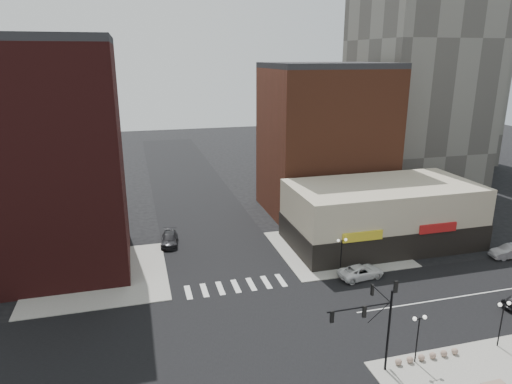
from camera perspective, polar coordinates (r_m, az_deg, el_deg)
name	(u,v)px	position (r m, az deg, el deg)	size (l,w,h in m)	color
ground	(257,328)	(43.20, 0.12, -16.69)	(240.00, 240.00, 0.00)	black
road_ew	(257,328)	(43.19, 0.12, -16.68)	(200.00, 14.00, 0.02)	black
road_ns	(257,328)	(43.19, 0.12, -16.67)	(14.00, 200.00, 0.02)	black
sidewalk_nw	(98,276)	(54.92, -19.11, -9.88)	(15.00, 15.00, 0.12)	gray
sidewalk_ne	(336,248)	(59.75, 9.97, -6.96)	(15.00, 15.00, 0.12)	gray
building_nw	(46,162)	(55.29, -24.75, 3.38)	(16.00, 15.00, 25.00)	#3C1413
building_ne_midrise	(325,142)	(71.50, 8.64, 6.20)	(18.00, 15.00, 22.00)	brown
building_ne_row	(381,219)	(61.90, 15.40, -3.25)	(24.20, 12.20, 8.00)	#B6AA91
traffic_signal	(376,314)	(36.90, 14.79, -14.55)	(5.59, 3.09, 7.77)	black
street_lamp_se_a	(419,327)	(39.48, 19.67, -15.63)	(1.22, 0.32, 4.16)	black
street_lamp_se_b	(503,313)	(44.18, 28.48, -13.13)	(1.22, 0.32, 4.16)	black
street_lamp_ne	(342,247)	(52.10, 10.65, -6.76)	(1.22, 0.32, 4.16)	black
bollard_row	(427,356)	(41.64, 20.61, -18.68)	(5.79, 0.54, 0.54)	gray
white_suv	(361,272)	(52.73, 12.99, -9.69)	(2.40, 5.22, 1.45)	white
silver_sedan	(510,252)	(64.20, 29.19, -6.51)	(1.70, 4.88, 1.61)	#96959A
dark_sedan_north	(169,239)	(61.02, -10.77, -5.80)	(2.07, 5.10, 1.48)	black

